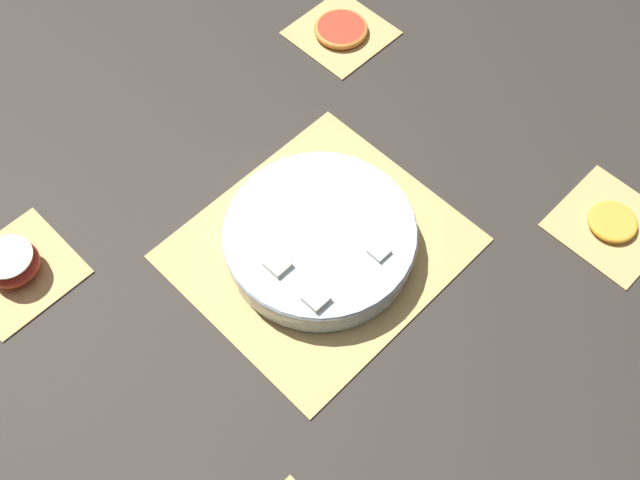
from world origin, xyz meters
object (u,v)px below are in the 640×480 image
(orange_slice_whole, at_px, (613,222))
(apple_half, at_px, (12,263))
(fruit_salad_bowl, at_px, (320,237))
(grapefruit_slice, at_px, (341,29))

(orange_slice_whole, bearing_deg, apple_half, 140.02)
(fruit_salad_bowl, relative_size, apple_half, 3.61)
(fruit_salad_bowl, xyz_separation_m, orange_slice_whole, (0.35, -0.30, -0.02))
(apple_half, relative_size, orange_slice_whole, 1.05)
(orange_slice_whole, relative_size, grapefruit_slice, 0.77)
(fruit_salad_bowl, xyz_separation_m, grapefruit_slice, (0.35, 0.30, -0.02))
(apple_half, distance_m, orange_slice_whole, 0.93)
(fruit_salad_bowl, bearing_deg, orange_slice_whole, -39.94)
(apple_half, bearing_deg, fruit_salad_bowl, -40.02)
(fruit_salad_bowl, distance_m, grapefruit_slice, 0.46)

